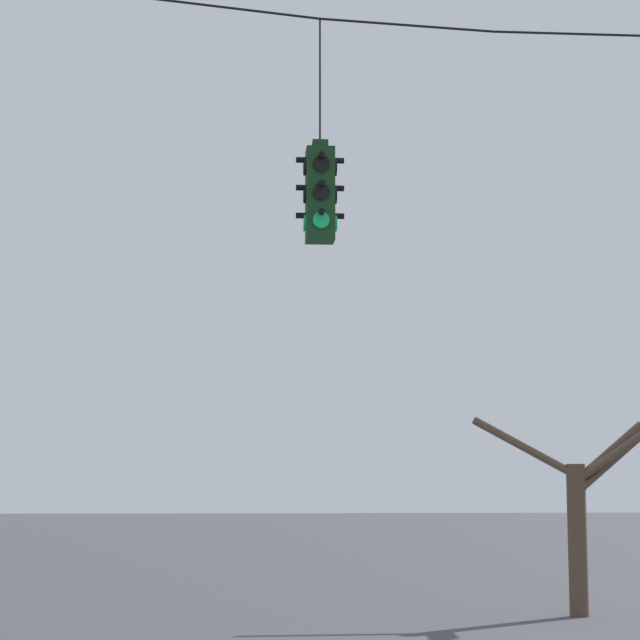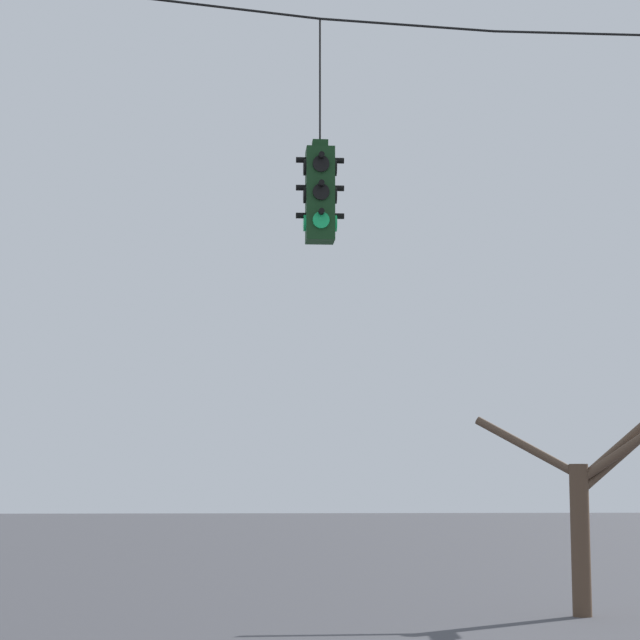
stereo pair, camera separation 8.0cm
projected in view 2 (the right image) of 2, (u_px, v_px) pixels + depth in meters
span_wire at (579, 18)px, 15.51m from camera, size 15.13×0.03×0.65m
traffic_light_near_right_pole at (320, 193)px, 14.98m from camera, size 0.58×0.58×2.79m
bare_tree at (587, 506)px, 23.49m from camera, size 3.96×1.88×4.10m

